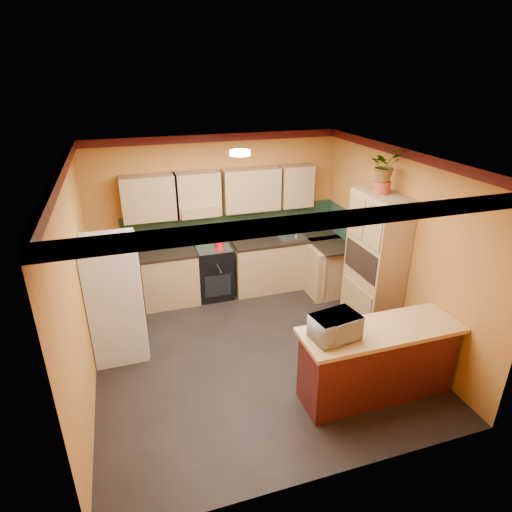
{
  "coord_description": "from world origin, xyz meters",
  "views": [
    {
      "loc": [
        -1.47,
        -4.69,
        3.65
      ],
      "look_at": [
        0.17,
        0.45,
        1.27
      ],
      "focal_mm": 30.0,
      "sensor_mm": 36.0,
      "label": 1
    }
  ],
  "objects_px": {
    "microwave": "(335,327)",
    "pantry": "(375,265)",
    "base_cabinets_back": "(249,267)",
    "stove": "(214,271)",
    "fridge": "(115,298)",
    "breakfast_bar": "(377,363)"
  },
  "relations": [
    {
      "from": "base_cabinets_back",
      "to": "stove",
      "type": "xyz_separation_m",
      "value": [
        -0.62,
        -0.0,
        0.02
      ]
    },
    {
      "from": "breakfast_bar",
      "to": "stove",
      "type": "bearing_deg",
      "value": 113.4
    },
    {
      "from": "microwave",
      "to": "pantry",
      "type": "bearing_deg",
      "value": 35.42
    },
    {
      "from": "stove",
      "to": "fridge",
      "type": "relative_size",
      "value": 0.54
    },
    {
      "from": "base_cabinets_back",
      "to": "stove",
      "type": "relative_size",
      "value": 4.01
    },
    {
      "from": "base_cabinets_back",
      "to": "breakfast_bar",
      "type": "xyz_separation_m",
      "value": [
        0.68,
        -3.01,
        0.0
      ]
    },
    {
      "from": "fridge",
      "to": "pantry",
      "type": "height_order",
      "value": "pantry"
    },
    {
      "from": "pantry",
      "to": "microwave",
      "type": "relative_size",
      "value": 4.12
    },
    {
      "from": "pantry",
      "to": "breakfast_bar",
      "type": "height_order",
      "value": "pantry"
    },
    {
      "from": "stove",
      "to": "breakfast_bar",
      "type": "distance_m",
      "value": 3.28
    },
    {
      "from": "breakfast_bar",
      "to": "microwave",
      "type": "distance_m",
      "value": 0.87
    },
    {
      "from": "pantry",
      "to": "stove",
      "type": "bearing_deg",
      "value": 139.78
    },
    {
      "from": "stove",
      "to": "pantry",
      "type": "relative_size",
      "value": 0.43
    },
    {
      "from": "pantry",
      "to": "breakfast_bar",
      "type": "relative_size",
      "value": 1.17
    },
    {
      "from": "microwave",
      "to": "base_cabinets_back",
      "type": "bearing_deg",
      "value": 81.97
    },
    {
      "from": "stove",
      "to": "breakfast_bar",
      "type": "height_order",
      "value": "stove"
    },
    {
      "from": "stove",
      "to": "pantry",
      "type": "height_order",
      "value": "pantry"
    },
    {
      "from": "stove",
      "to": "fridge",
      "type": "bearing_deg",
      "value": -142.69
    },
    {
      "from": "base_cabinets_back",
      "to": "fridge",
      "type": "distance_m",
      "value": 2.56
    },
    {
      "from": "base_cabinets_back",
      "to": "fridge",
      "type": "bearing_deg",
      "value": -151.33
    },
    {
      "from": "pantry",
      "to": "microwave",
      "type": "xyz_separation_m",
      "value": [
        -1.31,
        -1.31,
        0.02
      ]
    },
    {
      "from": "stove",
      "to": "pantry",
      "type": "xyz_separation_m",
      "value": [
        2.01,
        -1.7,
        0.59
      ]
    }
  ]
}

